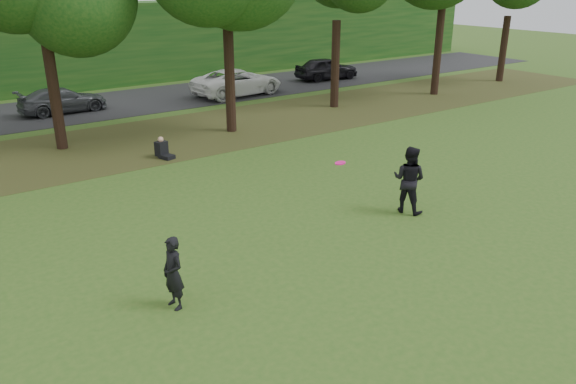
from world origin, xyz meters
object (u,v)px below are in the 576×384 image
object	(u,v)px
frisbee	(340,163)
player_right	(409,180)
seated_person	(163,150)
player_left	(173,273)

from	to	relation	value
frisbee	player_right	bearing A→B (deg)	9.84
frisbee	seated_person	xyz separation A→B (m)	(-0.65, 9.66, -1.95)
frisbee	seated_person	size ratio (longest dim) A/B	0.46
player_right	seated_person	xyz separation A→B (m)	(-3.79, 9.12, -0.70)
frisbee	seated_person	distance (m)	9.88
player_right	frisbee	size ratio (longest dim) A/B	5.32
player_left	player_right	distance (m)	7.87
player_right	frisbee	distance (m)	3.43
player_left	seated_person	xyz separation A→B (m)	(4.03, 9.92, -0.49)
frisbee	player_left	bearing A→B (deg)	-176.85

